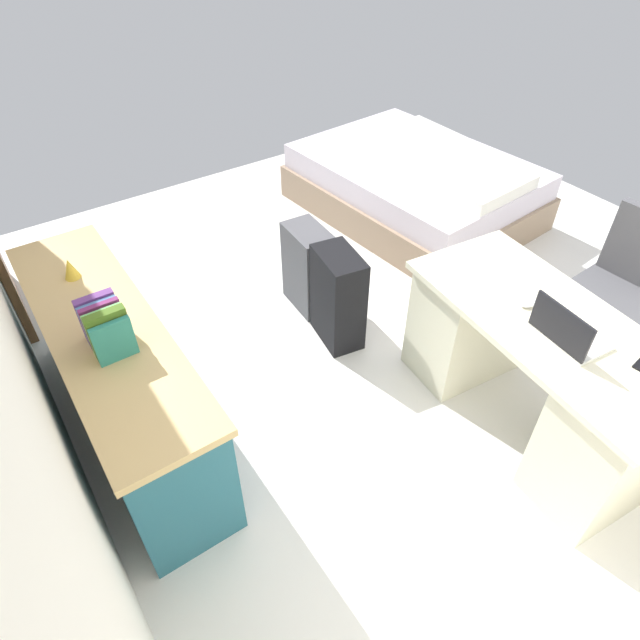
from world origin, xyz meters
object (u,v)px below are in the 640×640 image
object	(u,v)px
desk	(533,371)
figurine_small	(70,269)
bed	(415,187)
office_chair	(614,300)
suitcase_spare_grey	(308,268)
laptop	(567,332)
suitcase_black	(338,298)
credenza	(120,378)
computer_mouse	(529,303)

from	to	relation	value
desk	figurine_small	bearing A→B (deg)	47.63
desk	bed	xyz separation A→B (m)	(2.03, -1.04, -0.14)
bed	figurine_small	xyz separation A→B (m)	(-0.42, 2.81, 0.56)
bed	office_chair	bearing A→B (deg)	173.33
suitcase_spare_grey	laptop	size ratio (longest dim) A/B	1.78
office_chair	figurine_small	distance (m)	3.02
figurine_small	suitcase_black	bearing A→B (deg)	-110.11
credenza	bed	xyz separation A→B (m)	(0.86, -2.81, -0.13)
office_chair	computer_mouse	distance (m)	0.89
office_chair	computer_mouse	xyz separation A→B (m)	(0.05, 0.82, 0.33)
figurine_small	computer_mouse	bearing A→B (deg)	-129.91
office_chair	suitcase_spare_grey	size ratio (longest dim) A/B	1.60
bed	suitcase_black	size ratio (longest dim) A/B	3.15
suitcase_black	laptop	world-z (taller)	laptop
bed	suitcase_spare_grey	size ratio (longest dim) A/B	3.40
bed	figurine_small	bearing A→B (deg)	98.54
suitcase_black	figurine_small	xyz separation A→B (m)	(0.49, 1.34, 0.48)
laptop	figurine_small	xyz separation A→B (m)	(1.73, 1.69, 0.01)
desk	figurine_small	xyz separation A→B (m)	(1.61, 1.77, 0.42)
suitcase_spare_grey	figurine_small	world-z (taller)	figurine_small
bed	laptop	world-z (taller)	laptop
computer_mouse	bed	bearing A→B (deg)	-22.97
suitcase_spare_grey	laptop	distance (m)	1.73
desk	bed	size ratio (longest dim) A/B	0.75
desk	computer_mouse	bearing A→B (deg)	1.77
suitcase_spare_grey	figurine_small	size ratio (longest dim) A/B	5.35
desk	suitcase_spare_grey	bearing A→B (deg)	14.30
suitcase_black	computer_mouse	distance (m)	1.15
suitcase_spare_grey	computer_mouse	size ratio (longest dim) A/B	5.89
desk	bed	bearing A→B (deg)	-27.20
credenza	suitcase_black	bearing A→B (deg)	-92.29
office_chair	computer_mouse	world-z (taller)	office_chair
suitcase_spare_grey	figurine_small	xyz separation A→B (m)	(0.10, 1.38, 0.51)
figurine_small	office_chair	bearing A→B (deg)	-120.57
desk	computer_mouse	size ratio (longest dim) A/B	15.01
suitcase_black	suitcase_spare_grey	bearing A→B (deg)	3.83
credenza	figurine_small	bearing A→B (deg)	0.20
computer_mouse	suitcase_spare_grey	bearing A→B (deg)	21.49
office_chair	laptop	size ratio (longest dim) A/B	2.84
desk	figurine_small	size ratio (longest dim) A/B	13.65
figurine_small	laptop	bearing A→B (deg)	-135.58
desk	suitcase_black	world-z (taller)	desk
suitcase_black	desk	bearing A→B (deg)	-149.42
office_chair	credenza	xyz separation A→B (m)	(1.09, 2.58, -0.05)
laptop	figurine_small	bearing A→B (deg)	44.42
bed	suitcase_spare_grey	bearing A→B (deg)	110.14
office_chair	figurine_small	size ratio (longest dim) A/B	8.55
office_chair	figurine_small	bearing A→B (deg)	59.43
office_chair	suitcase_black	size ratio (longest dim) A/B	1.48
desk	office_chair	distance (m)	0.82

